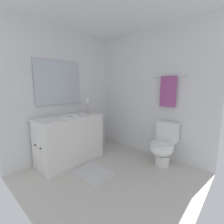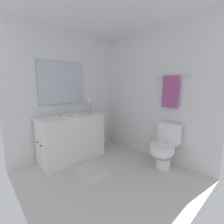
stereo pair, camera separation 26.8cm
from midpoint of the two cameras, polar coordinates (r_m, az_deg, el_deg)
name	(u,v)px [view 1 (the left image)]	position (r m, az deg, el deg)	size (l,w,h in m)	color
floor	(111,176)	(2.58, -3.76, -22.88)	(2.42, 2.31, 0.02)	beige
wall_back	(150,94)	(3.10, 11.51, 6.59)	(2.42, 0.04, 2.45)	white
wall_left	(65,94)	(3.17, -19.61, 6.30)	(0.04, 2.31, 2.45)	white
ceiling	(110,2)	(2.44, -4.52, 36.00)	(2.42, 2.31, 0.02)	white
vanity_cabinet	(70,139)	(2.97, -17.98, -9.60)	(0.58, 1.18, 0.84)	white
sink_basin	(69,119)	(2.87, -18.34, -2.36)	(0.40, 0.40, 0.24)	white
mirror	(59,83)	(3.07, -21.62, 10.02)	(0.02, 0.89, 0.78)	silver
candle_holder_tall	(88,106)	(3.14, -11.57, 2.38)	(0.09, 0.09, 0.28)	#B7B2A5
toilet	(164,145)	(2.82, 16.15, -11.80)	(0.39, 0.54, 0.75)	white
towel_bar	(169,77)	(2.86, 18.15, 12.27)	(0.02, 0.02, 0.60)	silver
towel_near_vanity	(168,92)	(2.84, 17.75, 7.25)	(0.28, 0.03, 0.54)	#A54C8C
bath_mat	(93,172)	(2.66, -10.19, -21.40)	(0.60, 0.44, 0.02)	silver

